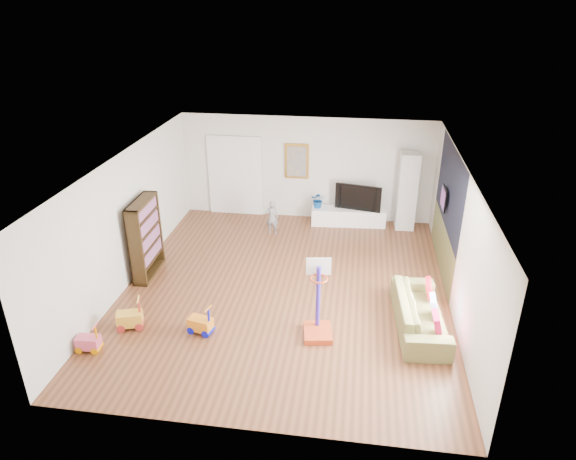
# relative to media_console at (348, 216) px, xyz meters

# --- Properties ---
(floor) EXTENTS (6.50, 7.50, 0.00)m
(floor) POSITION_rel_media_console_xyz_m (-1.15, -3.40, -0.22)
(floor) COLOR brown
(floor) RESTS_ON ground
(ceiling) EXTENTS (6.50, 7.50, 0.00)m
(ceiling) POSITION_rel_media_console_xyz_m (-1.15, -3.40, 2.48)
(ceiling) COLOR white
(ceiling) RESTS_ON ground
(wall_back) EXTENTS (6.50, 0.00, 2.70)m
(wall_back) POSITION_rel_media_console_xyz_m (-1.15, 0.35, 1.13)
(wall_back) COLOR silver
(wall_back) RESTS_ON ground
(wall_front) EXTENTS (6.50, 0.00, 2.70)m
(wall_front) POSITION_rel_media_console_xyz_m (-1.15, -7.15, 1.13)
(wall_front) COLOR silver
(wall_front) RESTS_ON ground
(wall_left) EXTENTS (0.00, 7.50, 2.70)m
(wall_left) POSITION_rel_media_console_xyz_m (-4.40, -3.40, 1.13)
(wall_left) COLOR silver
(wall_left) RESTS_ON ground
(wall_right) EXTENTS (0.00, 7.50, 2.70)m
(wall_right) POSITION_rel_media_console_xyz_m (2.10, -3.40, 1.13)
(wall_right) COLOR silver
(wall_right) RESTS_ON ground
(navy_accent) EXTENTS (0.01, 3.20, 1.70)m
(navy_accent) POSITION_rel_media_console_xyz_m (2.09, -2.00, 1.63)
(navy_accent) COLOR black
(navy_accent) RESTS_ON wall_right
(olive_wainscot) EXTENTS (0.01, 3.20, 1.00)m
(olive_wainscot) POSITION_rel_media_console_xyz_m (2.09, -2.00, 0.28)
(olive_wainscot) COLOR brown
(olive_wainscot) RESTS_ON wall_right
(doorway) EXTENTS (1.45, 0.06, 2.10)m
(doorway) POSITION_rel_media_console_xyz_m (-3.05, 0.31, 0.83)
(doorway) COLOR white
(doorway) RESTS_ON ground
(painting_back) EXTENTS (0.62, 0.06, 0.92)m
(painting_back) POSITION_rel_media_console_xyz_m (-1.40, 0.31, 1.33)
(painting_back) COLOR gold
(painting_back) RESTS_ON wall_back
(artwork_right) EXTENTS (0.04, 0.56, 0.46)m
(artwork_right) POSITION_rel_media_console_xyz_m (2.02, -1.80, 1.33)
(artwork_right) COLOR #7F3F8C
(artwork_right) RESTS_ON wall_right
(media_console) EXTENTS (1.92, 0.60, 0.44)m
(media_console) POSITION_rel_media_console_xyz_m (0.00, 0.00, 0.00)
(media_console) COLOR white
(media_console) RESTS_ON ground
(tall_cabinet) EXTENTS (0.48, 0.48, 1.98)m
(tall_cabinet) POSITION_rel_media_console_xyz_m (1.43, 0.01, 0.77)
(tall_cabinet) COLOR silver
(tall_cabinet) RESTS_ON ground
(bookshelf) EXTENTS (0.34, 1.16, 1.69)m
(bookshelf) POSITION_rel_media_console_xyz_m (-4.15, -3.17, 0.62)
(bookshelf) COLOR #30210D
(bookshelf) RESTS_ON ground
(sofa) EXTENTS (0.96, 2.14, 0.61)m
(sofa) POSITION_rel_media_console_xyz_m (1.45, -4.33, 0.08)
(sofa) COLOR olive
(sofa) RESTS_ON ground
(basketball_hoop) EXTENTS (0.58, 0.67, 1.44)m
(basketball_hoop) POSITION_rel_media_console_xyz_m (-0.35, -4.85, 0.50)
(basketball_hoop) COLOR #BA3B19
(basketball_hoop) RESTS_ON ground
(ride_on_yellow) EXTENTS (0.51, 0.40, 0.60)m
(ride_on_yellow) POSITION_rel_media_console_xyz_m (-3.73, -5.11, 0.08)
(ride_on_yellow) COLOR gold
(ride_on_yellow) RESTS_ON ground
(ride_on_orange) EXTENTS (0.46, 0.34, 0.55)m
(ride_on_orange) POSITION_rel_media_console_xyz_m (-2.42, -5.06, 0.06)
(ride_on_orange) COLOR orange
(ride_on_orange) RESTS_ON ground
(ride_on_pink) EXTENTS (0.40, 0.26, 0.51)m
(ride_on_pink) POSITION_rel_media_console_xyz_m (-4.15, -5.83, 0.04)
(ride_on_pink) COLOR #D54969
(ride_on_pink) RESTS_ON ground
(child) EXTENTS (0.33, 0.23, 0.87)m
(child) POSITION_rel_media_console_xyz_m (-1.86, -0.84, 0.21)
(child) COLOR slate
(child) RESTS_ON ground
(tv) EXTENTS (1.19, 0.38, 0.68)m
(tv) POSITION_rel_media_console_xyz_m (0.24, 0.05, 0.56)
(tv) COLOR black
(tv) RESTS_ON media_console
(vase_plant) EXTENTS (0.40, 0.36, 0.42)m
(vase_plant) POSITION_rel_media_console_xyz_m (-0.79, -0.04, 0.43)
(vase_plant) COLOR navy
(vase_plant) RESTS_ON media_console
(pillow_left) EXTENTS (0.10, 0.38, 0.38)m
(pillow_left) POSITION_rel_media_console_xyz_m (1.66, -4.90, 0.26)
(pillow_left) COLOR #B11242
(pillow_left) RESTS_ON sofa
(pillow_center) EXTENTS (0.11, 0.37, 0.37)m
(pillow_center) POSITION_rel_media_console_xyz_m (1.67, -4.36, 0.26)
(pillow_center) COLOR silver
(pillow_center) RESTS_ON sofa
(pillow_right) EXTENTS (0.12, 0.35, 0.34)m
(pillow_right) POSITION_rel_media_console_xyz_m (1.64, -3.76, 0.26)
(pillow_right) COLOR #AD0715
(pillow_right) RESTS_ON sofa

